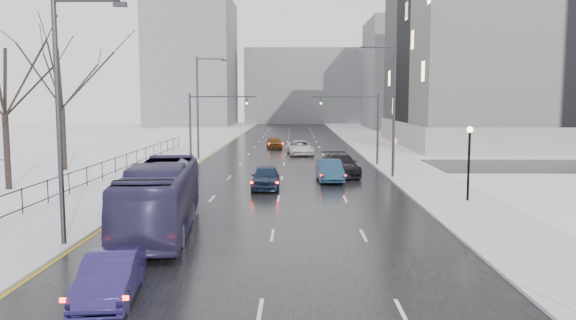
{
  "coord_description": "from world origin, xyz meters",
  "views": [
    {
      "loc": [
        0.98,
        -2.16,
        6.02
      ],
      "look_at": [
        0.59,
        29.95,
        2.5
      ],
      "focal_mm": 35.0,
      "sensor_mm": 36.0,
      "label": 1
    }
  ],
  "objects_px": {
    "streetlight_l_near": "(64,109)",
    "bus": "(160,198)",
    "tree_park_d": "(9,191)",
    "sedan_center_far": "(274,142)",
    "tree_park_e": "(65,171)",
    "mast_signal_left": "(202,120)",
    "lamppost_r_mid": "(469,152)",
    "sedan_right_near": "(329,171)",
    "streetlight_r_mid": "(391,104)",
    "sedan_right_cross": "(300,148)",
    "streetlight_l_far": "(200,103)",
    "sedan_center_near": "(266,177)",
    "mast_signal_right": "(366,120)",
    "sedan_left_near": "(110,277)",
    "no_uturn_sign": "(394,144)",
    "sedan_right_far": "(340,165)"
  },
  "relations": [
    {
      "from": "tree_park_d",
      "to": "sedan_right_far",
      "type": "height_order",
      "value": "tree_park_d"
    },
    {
      "from": "mast_signal_left",
      "to": "bus",
      "type": "xyz_separation_m",
      "value": [
        2.26,
        -25.36,
        -2.51
      ]
    },
    {
      "from": "mast_signal_left",
      "to": "no_uturn_sign",
      "type": "height_order",
      "value": "mast_signal_left"
    },
    {
      "from": "sedan_right_near",
      "to": "sedan_center_far",
      "type": "bearing_deg",
      "value": 97.56
    },
    {
      "from": "no_uturn_sign",
      "to": "sedan_center_far",
      "type": "bearing_deg",
      "value": 116.7
    },
    {
      "from": "streetlight_l_near",
      "to": "lamppost_r_mid",
      "type": "xyz_separation_m",
      "value": [
        19.17,
        10.0,
        -2.67
      ]
    },
    {
      "from": "streetlight_l_near",
      "to": "lamppost_r_mid",
      "type": "relative_size",
      "value": 2.34
    },
    {
      "from": "tree_park_e",
      "to": "mast_signal_left",
      "type": "bearing_deg",
      "value": 20.19
    },
    {
      "from": "streetlight_r_mid",
      "to": "sedan_center_near",
      "type": "height_order",
      "value": "streetlight_r_mid"
    },
    {
      "from": "streetlight_l_far",
      "to": "no_uturn_sign",
      "type": "relative_size",
      "value": 3.7
    },
    {
      "from": "tree_park_d",
      "to": "no_uturn_sign",
      "type": "bearing_deg",
      "value": 20.32
    },
    {
      "from": "tree_park_d",
      "to": "mast_signal_right",
      "type": "xyz_separation_m",
      "value": [
        25.13,
        14.0,
        4.11
      ]
    },
    {
      "from": "sedan_center_far",
      "to": "no_uturn_sign",
      "type": "bearing_deg",
      "value": -70.57
    },
    {
      "from": "mast_signal_left",
      "to": "sedan_right_near",
      "type": "relative_size",
      "value": 1.35
    },
    {
      "from": "streetlight_l_near",
      "to": "sedan_right_cross",
      "type": "relative_size",
      "value": 1.81
    },
    {
      "from": "streetlight_l_far",
      "to": "mast_signal_left",
      "type": "bearing_deg",
      "value": -78.13
    },
    {
      "from": "tree_park_d",
      "to": "sedan_center_far",
      "type": "relative_size",
      "value": 2.98
    },
    {
      "from": "tree_park_d",
      "to": "sedan_right_cross",
      "type": "bearing_deg",
      "value": 50.63
    },
    {
      "from": "sedan_right_cross",
      "to": "streetlight_r_mid",
      "type": "bearing_deg",
      "value": -74.98
    },
    {
      "from": "sedan_right_near",
      "to": "sedan_center_far",
      "type": "distance_m",
      "value": 27.57
    },
    {
      "from": "sedan_center_near",
      "to": "tree_park_e",
      "type": "bearing_deg",
      "value": 150.73
    },
    {
      "from": "tree_park_e",
      "to": "streetlight_r_mid",
      "type": "relative_size",
      "value": 1.35
    },
    {
      "from": "streetlight_l_far",
      "to": "sedan_center_near",
      "type": "height_order",
      "value": "streetlight_l_far"
    },
    {
      "from": "no_uturn_sign",
      "to": "sedan_right_far",
      "type": "bearing_deg",
      "value": -148.5
    },
    {
      "from": "sedan_right_cross",
      "to": "sedan_right_far",
      "type": "distance_m",
      "value": 16.74
    },
    {
      "from": "no_uturn_sign",
      "to": "bus",
      "type": "bearing_deg",
      "value": -123.73
    },
    {
      "from": "mast_signal_left",
      "to": "streetlight_l_near",
      "type": "bearing_deg",
      "value": -91.72
    },
    {
      "from": "streetlight_r_mid",
      "to": "mast_signal_right",
      "type": "height_order",
      "value": "streetlight_r_mid"
    },
    {
      "from": "streetlight_l_near",
      "to": "sedan_center_far",
      "type": "relative_size",
      "value": 2.38
    },
    {
      "from": "streetlight_l_near",
      "to": "sedan_right_far",
      "type": "height_order",
      "value": "streetlight_l_near"
    },
    {
      "from": "streetlight_l_far",
      "to": "lamppost_r_mid",
      "type": "height_order",
      "value": "streetlight_l_far"
    },
    {
      "from": "mast_signal_right",
      "to": "no_uturn_sign",
      "type": "distance_m",
      "value": 4.77
    },
    {
      "from": "sedan_center_near",
      "to": "sedan_right_near",
      "type": "distance_m",
      "value": 5.64
    },
    {
      "from": "tree_park_e",
      "to": "streetlight_l_near",
      "type": "distance_m",
      "value": 26.61
    },
    {
      "from": "tree_park_d",
      "to": "sedan_right_far",
      "type": "distance_m",
      "value": 23.43
    },
    {
      "from": "no_uturn_sign",
      "to": "tree_park_d",
      "type": "bearing_deg",
      "value": -159.68
    },
    {
      "from": "bus",
      "to": "sedan_right_near",
      "type": "distance_m",
      "value": 17.75
    },
    {
      "from": "tree_park_d",
      "to": "sedan_center_near",
      "type": "distance_m",
      "value": 16.88
    },
    {
      "from": "sedan_center_far",
      "to": "sedan_right_cross",
      "type": "bearing_deg",
      "value": -75.46
    },
    {
      "from": "tree_park_d",
      "to": "sedan_right_cross",
      "type": "height_order",
      "value": "tree_park_d"
    },
    {
      "from": "mast_signal_right",
      "to": "tree_park_e",
      "type": "bearing_deg",
      "value": -171.1
    },
    {
      "from": "streetlight_l_near",
      "to": "bus",
      "type": "distance_m",
      "value": 5.73
    },
    {
      "from": "tree_park_e",
      "to": "mast_signal_left",
      "type": "height_order",
      "value": "tree_park_e"
    },
    {
      "from": "streetlight_l_near",
      "to": "sedan_right_cross",
      "type": "xyz_separation_m",
      "value": [
        9.74,
        37.61,
        -4.81
      ]
    },
    {
      "from": "tree_park_d",
      "to": "no_uturn_sign",
      "type": "relative_size",
      "value": 4.63
    },
    {
      "from": "sedan_center_near",
      "to": "sedan_left_near",
      "type": "bearing_deg",
      "value": -100.65
    },
    {
      "from": "mast_signal_right",
      "to": "bus",
      "type": "relative_size",
      "value": 0.58
    },
    {
      "from": "streetlight_l_near",
      "to": "bus",
      "type": "relative_size",
      "value": 0.9
    },
    {
      "from": "streetlight_l_near",
      "to": "sedan_left_near",
      "type": "relative_size",
      "value": 2.34
    },
    {
      "from": "mast_signal_right",
      "to": "sedan_left_near",
      "type": "distance_m",
      "value": 36.21
    }
  ]
}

